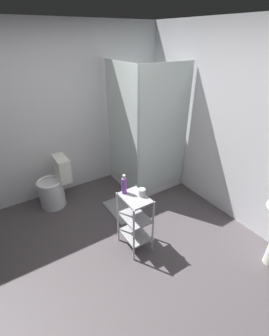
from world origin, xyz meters
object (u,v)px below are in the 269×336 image
object	(u,v)px
conditioner_bottle_purple	(124,185)
rinse_cup	(142,192)
toilet	(54,187)
bath_mat	(123,209)
shower_stall	(144,161)
storage_cart	(135,218)

from	to	relation	value
conditioner_bottle_purple	rinse_cup	world-z (taller)	conditioner_bottle_purple
toilet	bath_mat	bearing A→B (deg)	49.45
toilet	conditioner_bottle_purple	bearing A→B (deg)	22.55
conditioner_bottle_purple	rinse_cup	xyz separation A→B (m)	(0.15, 0.14, -0.06)
bath_mat	conditioner_bottle_purple	bearing A→B (deg)	-27.42
rinse_cup	bath_mat	distance (m)	1.05
toilet	conditioner_bottle_purple	xyz separation A→B (m)	(1.22, 0.51, 0.53)
shower_stall	toilet	xyz separation A→B (m)	(-0.26, -1.44, -0.15)
toilet	storage_cart	size ratio (longest dim) A/B	1.03
shower_stall	rinse_cup	xyz separation A→B (m)	(1.11, -0.80, 0.32)
shower_stall	conditioner_bottle_purple	distance (m)	1.39
shower_stall	storage_cart	xyz separation A→B (m)	(1.09, -0.88, -0.03)
shower_stall	toilet	world-z (taller)	shower_stall
shower_stall	toilet	size ratio (longest dim) A/B	2.63
rinse_cup	bath_mat	size ratio (longest dim) A/B	0.15
rinse_cup	bath_mat	world-z (taller)	rinse_cup
rinse_cup	storage_cart	bearing A→B (deg)	-101.79
conditioner_bottle_purple	bath_mat	distance (m)	1.04
storage_cart	conditioner_bottle_purple	size ratio (longest dim) A/B	3.16
shower_stall	conditioner_bottle_purple	size ratio (longest dim) A/B	8.53
rinse_cup	shower_stall	bearing A→B (deg)	144.25
shower_stall	conditioner_bottle_purple	xyz separation A→B (m)	(0.96, -0.94, 0.38)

